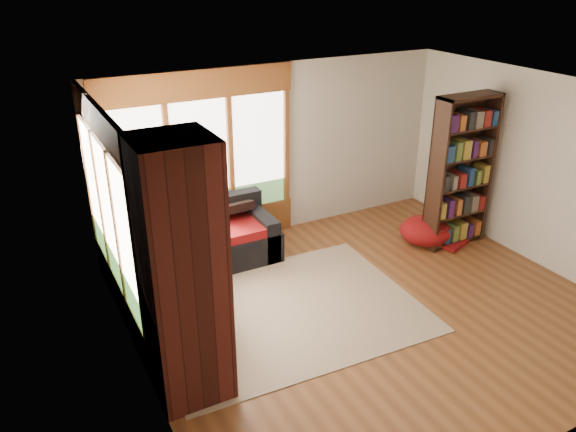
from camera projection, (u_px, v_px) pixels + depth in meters
name	position (u px, v px, depth m)	size (l,w,h in m)	color
floor	(369.00, 307.00, 6.93)	(5.50, 5.50, 0.00)	brown
ceiling	(384.00, 97.00, 5.85)	(5.50, 5.50, 0.00)	white
wall_back	(276.00, 151.00, 8.40)	(5.50, 0.04, 2.60)	silver
wall_front	(565.00, 326.00, 4.38)	(5.50, 0.04, 2.60)	silver
wall_left	(134.00, 267.00, 5.22)	(0.04, 5.00, 2.60)	silver
wall_right	(542.00, 172.00, 7.56)	(0.04, 5.00, 2.60)	silver
windows_back	(201.00, 160.00, 7.84)	(2.82, 0.10, 1.90)	#935525
windows_left	(110.00, 215.00, 6.17)	(0.10, 2.62, 1.90)	#935525
roller_blind	(93.00, 158.00, 6.69)	(0.03, 0.72, 0.90)	#688351
brick_chimney	(182.00, 275.00, 5.08)	(0.70, 0.70, 2.60)	#471914
sectional_sofa	(172.00, 262.00, 7.33)	(2.20, 2.20, 0.80)	black
area_rug	(285.00, 311.00, 6.84)	(3.18, 2.44, 0.01)	beige
bookshelf	(461.00, 172.00, 8.06)	(0.96, 0.32, 2.24)	#331B11
pouf	(425.00, 230.00, 8.42)	(0.75, 0.75, 0.41)	maroon
dog_tan	(189.00, 229.00, 7.11)	(1.03, 0.72, 0.53)	brown
dog_brindle	(157.00, 247.00, 6.72)	(0.58, 0.90, 0.48)	#322514
throw_pillows	(168.00, 225.00, 7.27)	(1.98, 1.68, 0.45)	black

